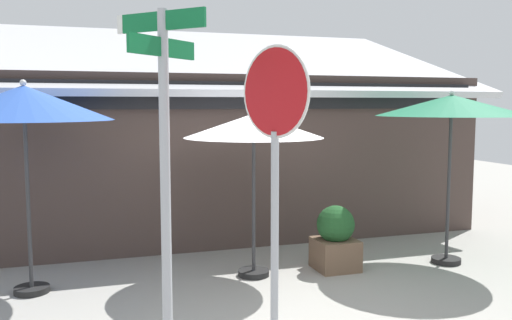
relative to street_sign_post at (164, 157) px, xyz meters
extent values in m
cube|color=#9E9B93|center=(1.65, 1.69, -2.01)|extent=(28.00, 28.00, 0.10)
cube|color=#473833|center=(1.99, 6.29, -0.50)|extent=(8.93, 4.76, 2.91)
cube|color=silver|center=(1.99, 6.14, 1.40)|extent=(9.43, 5.27, 1.66)
cube|color=black|center=(1.99, 3.86, 0.60)|extent=(8.33, 0.16, 0.44)
cylinder|color=#A8AAB2|center=(0.00, 0.00, -0.35)|extent=(0.09, 0.09, 3.22)
cube|color=#116B38|center=(0.00, 0.00, 1.16)|extent=(0.62, 0.65, 0.16)
cube|color=#116B38|center=(0.00, 0.00, 0.94)|extent=(0.65, 0.62, 0.16)
cube|color=white|center=(-0.32, 0.33, 1.16)|extent=(0.07, 0.07, 0.16)
cylinder|color=#A8AAB2|center=(0.91, -0.30, -0.87)|extent=(0.07, 0.07, 2.18)
cylinder|color=white|center=(0.91, -0.30, 0.56)|extent=(0.35, 0.73, 0.80)
cylinder|color=red|center=(0.91, -0.30, 0.56)|extent=(0.34, 0.69, 0.75)
cylinder|color=black|center=(-1.36, 2.64, -1.92)|extent=(0.44, 0.44, 0.08)
cylinder|color=#333335|center=(-1.36, 2.64, -0.83)|extent=(0.05, 0.05, 2.27)
cone|color=#2D56B7|center=(-1.36, 2.64, 0.48)|extent=(2.19, 2.19, 0.44)
sphere|color=silver|center=(-1.36, 2.64, 0.72)|extent=(0.08, 0.08, 0.08)
cylinder|color=black|center=(1.58, 2.45, -1.92)|extent=(0.44, 0.44, 0.08)
cylinder|color=#333335|center=(1.58, 2.45, -0.96)|extent=(0.05, 0.05, 2.01)
cone|color=white|center=(1.58, 2.45, 0.16)|extent=(1.94, 1.94, 0.33)
sphere|color=silver|center=(1.58, 2.45, 0.36)|extent=(0.08, 0.08, 0.08)
cylinder|color=black|center=(4.57, 2.16, -1.92)|extent=(0.44, 0.44, 0.08)
cylinder|color=#333335|center=(4.57, 2.16, -0.81)|extent=(0.05, 0.05, 2.30)
cone|color=#1E724C|center=(4.57, 2.16, 0.44)|extent=(2.24, 2.24, 0.31)
sphere|color=silver|center=(4.57, 2.16, 0.63)|extent=(0.08, 0.08, 0.08)
cube|color=brown|center=(2.81, 2.38, -1.73)|extent=(0.59, 0.59, 0.45)
sphere|color=#1E4C23|center=(2.81, 2.38, -1.29)|extent=(0.56, 0.56, 0.56)
camera|label=1|loc=(-0.66, -4.72, 0.45)|focal=38.26mm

